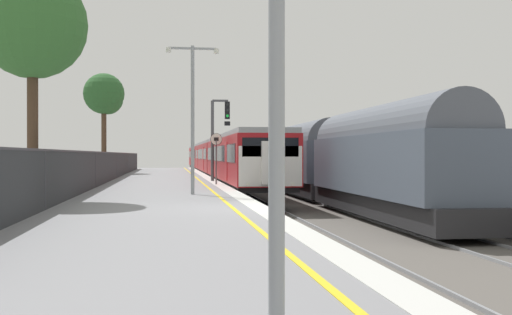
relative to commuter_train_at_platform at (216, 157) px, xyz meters
name	(u,v)px	position (x,y,z in m)	size (l,w,h in m)	color
ground	(336,228)	(0.54, -38.81, -1.88)	(17.40, 110.00, 1.21)	gray
commuter_train_at_platform	(216,157)	(0.00, 0.00, 0.00)	(2.83, 61.66, 3.81)	maroon
freight_train_adjacent_track	(336,157)	(4.00, -26.25, 0.10)	(2.60, 28.36, 4.35)	#232326
signal_gantry	(217,130)	(-1.46, -20.80, 1.65)	(1.10, 0.24, 4.65)	#47474C
speed_limit_sign	(216,152)	(-1.85, -24.93, 0.38)	(0.59, 0.08, 2.58)	#59595B
platform_lamp_mid	(193,107)	(-3.33, -32.61, 2.05)	(2.00, 0.20, 5.62)	#93999E
platform_back_fence	(44,178)	(-7.55, -38.81, -0.40)	(0.07, 99.00, 1.66)	#282B2D
background_tree_left	(34,28)	(-8.67, -34.66, 4.46)	(3.61, 3.61, 7.64)	#473323
background_tree_centre	(105,96)	(-9.46, -3.49, 5.12)	(3.38, 3.38, 8.27)	#473323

